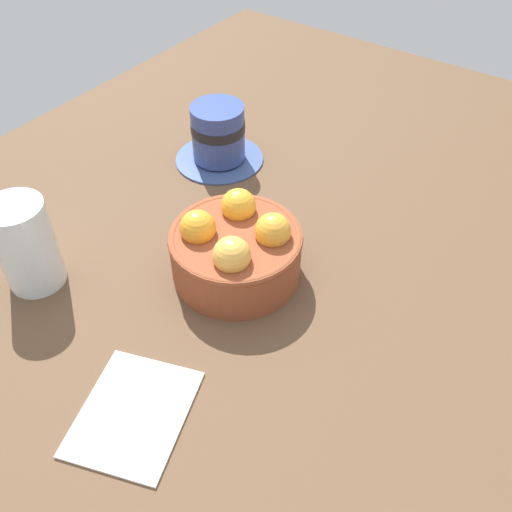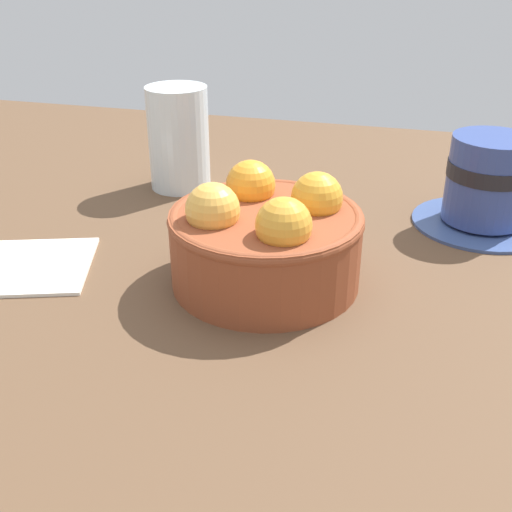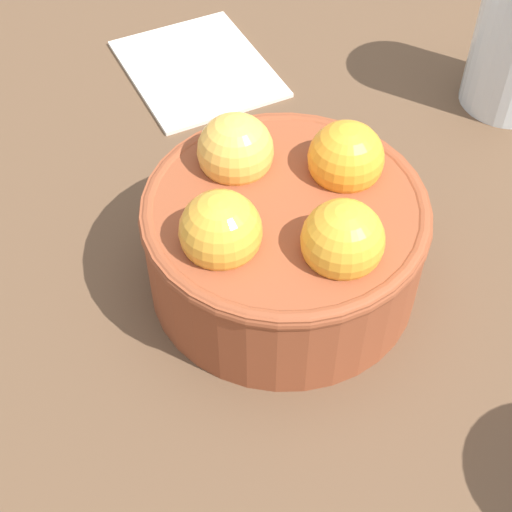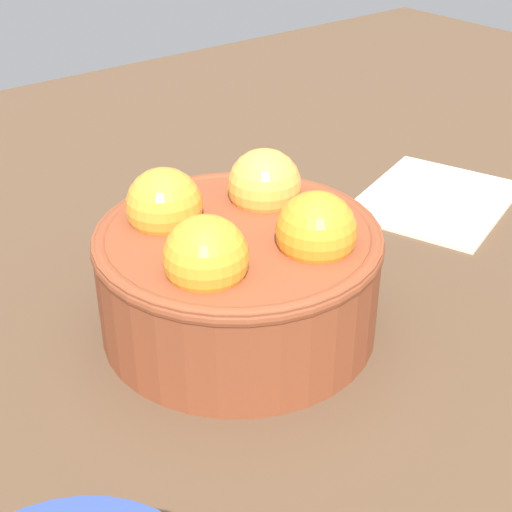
# 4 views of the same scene
# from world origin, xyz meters

# --- Properties ---
(ground_plane) EXTENTS (1.34, 0.95, 0.05)m
(ground_plane) POSITION_xyz_m (0.00, 0.00, -0.02)
(ground_plane) COLOR brown
(terracotta_bowl) EXTENTS (0.15, 0.15, 0.09)m
(terracotta_bowl) POSITION_xyz_m (-0.00, -0.00, 0.04)
(terracotta_bowl) COLOR brown
(terracotta_bowl) RESTS_ON ground_plane
(folded_napkin) EXTENTS (0.15, 0.13, 0.01)m
(folded_napkin) POSITION_xyz_m (-0.21, -0.03, 0.00)
(folded_napkin) COLOR white
(folded_napkin) RESTS_ON ground_plane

